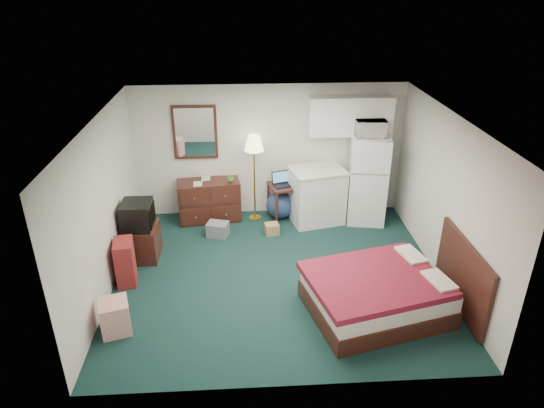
{
  "coord_description": "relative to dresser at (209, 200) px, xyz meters",
  "views": [
    {
      "loc": [
        -0.49,
        -6.32,
        4.31
      ],
      "look_at": [
        -0.06,
        0.39,
        1.05
      ],
      "focal_mm": 32.0,
      "sensor_mm": 36.0,
      "label": 1
    }
  ],
  "objects": [
    {
      "name": "desk",
      "position": [
        1.42,
        -0.04,
        -0.04
      ],
      "size": [
        0.67,
        0.67,
        0.69
      ],
      "primitive_type": null,
      "rotation": [
        0.0,
        0.0,
        0.26
      ],
      "color": "black",
      "rests_on": "floor"
    },
    {
      "name": "floor",
      "position": [
        1.15,
        -1.97,
        -0.39
      ],
      "size": [
        5.0,
        4.5,
        0.01
      ],
      "primitive_type": "cube",
      "color": "black",
      "rests_on": "ground"
    },
    {
      "name": "microwave",
      "position": [
        2.91,
        -0.18,
        1.44
      ],
      "size": [
        0.54,
        0.31,
        0.36
      ],
      "primitive_type": "imported",
      "rotation": [
        0.0,
        0.0,
        -0.03
      ],
      "color": "white",
      "rests_on": "fridge"
    },
    {
      "name": "file_bin",
      "position": [
        0.17,
        -0.66,
        -0.26
      ],
      "size": [
        0.42,
        0.36,
        0.25
      ],
      "primitive_type": null,
      "rotation": [
        0.0,
        0.0,
        -0.27
      ],
      "color": "slate",
      "rests_on": "floor"
    },
    {
      "name": "headboard",
      "position": [
        3.61,
        -2.95,
        0.16
      ],
      "size": [
        0.06,
        1.56,
        1.0
      ],
      "primitive_type": null,
      "color": "black",
      "rests_on": "walls"
    },
    {
      "name": "floor_lamp",
      "position": [
        0.86,
        -0.02,
        0.44
      ],
      "size": [
        0.43,
        0.43,
        1.65
      ],
      "primitive_type": null,
      "rotation": [
        0.0,
        0.0,
        -0.22
      ],
      "color": "gold",
      "rests_on": "floor"
    },
    {
      "name": "walls",
      "position": [
        1.15,
        -1.97,
        0.86
      ],
      "size": [
        5.01,
        4.51,
        2.5
      ],
      "color": "silver",
      "rests_on": "floor"
    },
    {
      "name": "exercise_ball",
      "position": [
        1.33,
        -0.02,
        -0.13
      ],
      "size": [
        0.66,
        0.66,
        0.52
      ],
      "primitive_type": "sphere",
      "rotation": [
        0.0,
        0.0,
        0.34
      ],
      "color": "navy",
      "rests_on": "floor"
    },
    {
      "name": "bed",
      "position": [
        2.44,
        -2.95,
        -0.1
      ],
      "size": [
        2.07,
        1.79,
        0.57
      ],
      "primitive_type": null,
      "rotation": [
        0.0,
        0.0,
        0.25
      ],
      "color": "maroon",
      "rests_on": "floor"
    },
    {
      "name": "cardboard_box_b",
      "position": [
        1.92,
        -0.4,
        -0.25
      ],
      "size": [
        0.3,
        0.33,
        0.28
      ],
      "primitive_type": null,
      "rotation": [
        0.0,
        0.0,
        0.27
      ],
      "color": "#9E865C",
      "rests_on": "floor"
    },
    {
      "name": "kitchen_counter",
      "position": [
        2.01,
        -0.18,
        0.12
      ],
      "size": [
        1.05,
        0.89,
        1.01
      ],
      "primitive_type": null,
      "rotation": [
        0.0,
        0.0,
        0.22
      ],
      "color": "white",
      "rests_on": "floor"
    },
    {
      "name": "book_a",
      "position": [
        -0.26,
        -0.13,
        0.5
      ],
      "size": [
        0.16,
        0.02,
        0.22
      ],
      "primitive_type": "imported",
      "rotation": [
        0.0,
        0.0,
        0.04
      ],
      "color": "#9E865C",
      "rests_on": "dresser"
    },
    {
      "name": "crt_tv",
      "position": [
        -1.05,
        -1.32,
        0.4
      ],
      "size": [
        0.49,
        0.52,
        0.44
      ],
      "primitive_type": null,
      "rotation": [
        0.0,
        0.0,
        -0.01
      ],
      "color": "black",
      "rests_on": "tv_stand"
    },
    {
      "name": "book_b",
      "position": [
        -0.13,
        0.11,
        0.5
      ],
      "size": [
        0.17,
        0.03,
        0.22
      ],
      "primitive_type": "imported",
      "rotation": [
        0.0,
        0.0,
        0.04
      ],
      "color": "#9E865C",
      "rests_on": "dresser"
    },
    {
      "name": "mug",
      "position": [
        0.42,
        -0.04,
        0.45
      ],
      "size": [
        0.16,
        0.15,
        0.13
      ],
      "primitive_type": "imported",
      "rotation": [
        0.0,
        0.0,
        0.47
      ],
      "color": "#49893B",
      "rests_on": "dresser"
    },
    {
      "name": "laptop",
      "position": [
        1.39,
        -0.08,
        0.42
      ],
      "size": [
        0.41,
        0.37,
        0.24
      ],
      "primitive_type": null,
      "rotation": [
        0.0,
        0.0,
        0.29
      ],
      "color": "black",
      "rests_on": "desk"
    },
    {
      "name": "tv_stand",
      "position": [
        -1.05,
        -1.3,
        -0.11
      ],
      "size": [
        0.58,
        0.63,
        0.57
      ],
      "primitive_type": null,
      "rotation": [
        0.0,
        0.0,
        -0.01
      ],
      "color": "black",
      "rests_on": "floor"
    },
    {
      "name": "suitcase",
      "position": [
        -1.15,
        -2.01,
        -0.04
      ],
      "size": [
        0.33,
        0.47,
        0.7
      ],
      "primitive_type": null,
      "rotation": [
        0.0,
        0.0,
        0.15
      ],
      "color": "maroon",
      "rests_on": "floor"
    },
    {
      "name": "ceiling",
      "position": [
        1.15,
        -1.97,
        2.11
      ],
      "size": [
        5.0,
        4.5,
        0.01
      ],
      "primitive_type": "cube",
      "color": "silver",
      "rests_on": "walls"
    },
    {
      "name": "mirror",
      "position": [
        -0.2,
        0.25,
        1.26
      ],
      "size": [
        0.8,
        0.06,
        1.0
      ],
      "primitive_type": null,
      "color": "white",
      "rests_on": "walls"
    },
    {
      "name": "retail_box",
      "position": [
        -1.07,
        -3.14,
        -0.16
      ],
      "size": [
        0.46,
        0.46,
        0.46
      ],
      "primitive_type": null,
      "rotation": [
        0.0,
        0.0,
        0.28
      ],
      "color": "white",
      "rests_on": "floor"
    },
    {
      "name": "cardboard_box_a",
      "position": [
        1.14,
        -0.66,
        -0.29
      ],
      "size": [
        0.27,
        0.24,
        0.2
      ],
      "primitive_type": null,
      "rotation": [
        0.0,
        0.0,
        0.18
      ],
      "color": "#9E865C",
      "rests_on": "floor"
    },
    {
      "name": "dresser",
      "position": [
        0.0,
        0.0,
        0.0
      ],
      "size": [
        1.2,
        0.67,
        0.78
      ],
      "primitive_type": null,
      "rotation": [
        0.0,
        0.0,
        0.14
      ],
      "color": "black",
      "rests_on": "floor"
    },
    {
      "name": "fridge",
      "position": [
        2.94,
        -0.2,
        0.44
      ],
      "size": [
        0.79,
        0.79,
        1.65
      ],
      "primitive_type": null,
      "rotation": [
        0.0,
        0.0,
        -0.17
      ],
      "color": "white",
      "rests_on": "floor"
    },
    {
      "name": "upper_cabinets",
      "position": [
        2.6,
        0.1,
        1.56
      ],
      "size": [
        1.5,
        0.35,
        0.7
      ],
      "primitive_type": null,
      "color": "white",
      "rests_on": "walls"
    }
  ]
}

